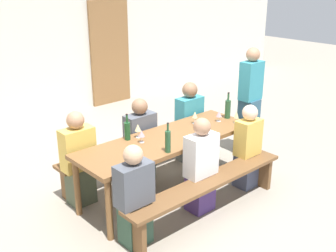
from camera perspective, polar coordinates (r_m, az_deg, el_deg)
The scene contains 21 objects.
ground_plane at distance 5.31m, azimuth -0.00°, elevation -9.13°, with size 24.00×24.00×0.00m, color gray.
back_wall at distance 7.91m, azimuth -19.01°, elevation 12.03°, with size 14.00×0.20×3.20m, color silver.
wooden_door at distance 8.66m, azimuth -7.96°, elevation 9.90°, with size 0.90×0.06×2.10m, color olive.
tasting_table at distance 5.01m, azimuth -0.00°, elevation -2.42°, with size 2.33×0.75×0.75m.
bench_near at distance 4.71m, azimuth 5.56°, elevation -8.33°, with size 2.23×0.30×0.45m.
bench_far at distance 5.61m, azimuth -4.62°, elevation -3.33°, with size 2.23×0.30×0.45m.
wine_bottle_0 at distance 4.90m, azimuth -5.60°, elevation -0.60°, with size 0.07×0.07×0.32m.
wine_bottle_1 at distance 4.54m, azimuth -0.02°, elevation -2.07°, with size 0.06×0.06×0.34m.
wine_bottle_2 at distance 5.65m, azimuth 8.19°, elevation 2.38°, with size 0.08×0.08×0.36m.
wine_glass_0 at distance 5.52m, azimuth 7.01°, elevation 1.67°, with size 0.08×0.08×0.15m.
wine_glass_1 at distance 4.95m, azimuth -4.16°, elevation -0.27°, with size 0.08×0.08×0.17m.
wine_glass_2 at distance 5.40m, azimuth 3.71°, elevation 1.50°, with size 0.07×0.07×0.17m.
wine_glass_3 at distance 4.81m, azimuth -3.65°, elevation -1.08°, with size 0.08×0.08×0.15m.
wine_glass_4 at distance 5.49m, azimuth 9.37°, elevation 1.50°, with size 0.06×0.06×0.17m.
seated_guest_near_0 at distance 4.19m, azimuth -4.62°, elevation -9.85°, with size 0.38×0.24×1.08m.
seated_guest_near_1 at distance 4.74m, azimuth 4.52°, elevation -5.74°, with size 0.38×0.24×1.13m.
seated_guest_near_2 at distance 5.33m, azimuth 10.83°, elevation -3.06°, with size 0.33×0.24×1.10m.
seated_guest_far_0 at distance 4.96m, azimuth -12.14°, elevation -4.69°, with size 0.39×0.24×1.16m.
seated_guest_far_1 at distance 5.43m, azimuth -3.78°, elevation -2.22°, with size 0.41×0.24×1.12m.
seated_guest_far_2 at distance 5.96m, azimuth 2.93°, elevation 0.29°, with size 0.39×0.24×1.18m.
standing_host at distance 6.17m, azimuth 11.11°, elevation 2.91°, with size 0.32×0.24×1.63m.
Camera 1 is at (-3.07, -3.44, 2.63)m, focal length 44.46 mm.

